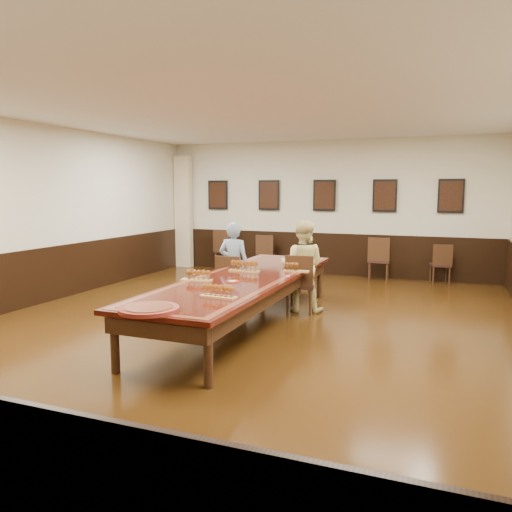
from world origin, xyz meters
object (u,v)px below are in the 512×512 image
at_px(person_man, 234,265).
at_px(carved_platter, 149,309).
at_px(spare_chair_c, 379,259).
at_px(conference_table, 244,286).
at_px(spare_chair_b, 266,253).
at_px(chair_woman, 301,283).
at_px(person_woman, 302,266).
at_px(spare_chair_a, 226,249).
at_px(chair_man, 232,282).
at_px(spare_chair_d, 440,264).

relative_size(person_man, carved_platter, 1.95).
xyz_separation_m(spare_chair_c, conference_table, (-1.37, -4.53, 0.11)).
bearing_deg(spare_chair_c, conference_table, 69.83).
relative_size(spare_chair_b, spare_chair_c, 0.94).
distance_m(chair_woman, spare_chair_c, 3.50).
bearing_deg(person_woman, chair_woman, 90.00).
xyz_separation_m(conference_table, carved_platter, (-0.12, -2.32, 0.16)).
bearing_deg(spare_chair_a, spare_chair_c, -176.41).
bearing_deg(spare_chair_a, chair_man, 124.15).
distance_m(chair_woman, person_man, 1.22).
bearing_deg(conference_table, spare_chair_c, 73.11).
xyz_separation_m(spare_chair_a, person_man, (1.89, -3.75, 0.23)).
height_order(chair_man, spare_chair_b, spare_chair_b).
distance_m(chair_woman, conference_table, 1.26).
distance_m(chair_man, person_man, 0.29).
bearing_deg(chair_woman, person_man, -4.21).
relative_size(chair_man, spare_chair_a, 0.91).
relative_size(chair_woman, person_woman, 0.64).
bearing_deg(person_woman, chair_man, 5.47).
distance_m(spare_chair_a, conference_table, 5.45).
bearing_deg(carved_platter, person_woman, 79.32).
height_order(person_man, person_woman, person_woman).
height_order(chair_woman, person_man, person_man).
height_order(chair_woman, conference_table, chair_woman).
bearing_deg(spare_chair_c, spare_chair_d, -173.50).
distance_m(chair_woman, spare_chair_a, 4.82).
bearing_deg(spare_chair_c, person_woman, 72.65).
relative_size(spare_chair_d, conference_table, 0.17).
bearing_deg(chair_man, person_woman, -169.95).
height_order(spare_chair_a, person_woman, person_woman).
distance_m(person_man, carved_platter, 3.43).
bearing_deg(chair_man, spare_chair_a, -65.80).
relative_size(spare_chair_c, spare_chair_d, 1.14).
xyz_separation_m(spare_chair_a, conference_table, (2.53, -4.82, 0.10)).
relative_size(spare_chair_c, carved_platter, 1.31).
distance_m(person_woman, conference_table, 1.35).
height_order(spare_chair_c, conference_table, spare_chair_c).
bearing_deg(spare_chair_b, conference_table, 99.42).
bearing_deg(conference_table, spare_chair_d, 60.75).
bearing_deg(conference_table, person_man, 120.66).
distance_m(chair_woman, spare_chair_b, 4.16).
height_order(spare_chair_b, spare_chair_c, spare_chair_c).
bearing_deg(conference_table, spare_chair_a, 117.65).
bearing_deg(conference_table, spare_chair_b, 106.38).
bearing_deg(spare_chair_d, spare_chair_b, -12.76).
xyz_separation_m(spare_chair_b, carved_platter, (1.29, -7.11, 0.31)).
xyz_separation_m(spare_chair_b, spare_chair_c, (2.78, -0.26, 0.03)).
distance_m(person_man, conference_table, 1.26).
xyz_separation_m(spare_chair_a, carved_platter, (2.41, -7.14, 0.26)).
height_order(spare_chair_b, spare_chair_d, spare_chair_b).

